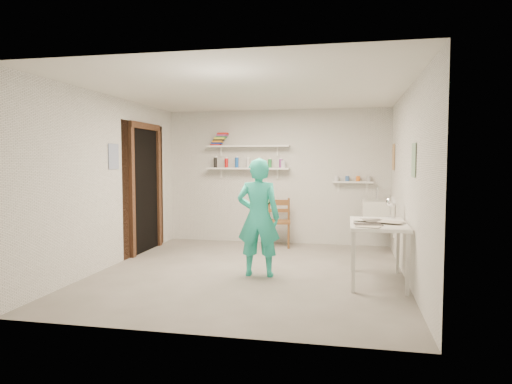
% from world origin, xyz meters
% --- Properties ---
extents(floor, '(4.00, 4.50, 0.02)m').
position_xyz_m(floor, '(0.00, 0.00, -0.01)').
color(floor, slate).
rests_on(floor, ground).
extents(ceiling, '(4.00, 4.50, 0.02)m').
position_xyz_m(ceiling, '(0.00, 0.00, 2.41)').
color(ceiling, silver).
rests_on(ceiling, wall_back).
extents(wall_back, '(4.00, 0.02, 2.40)m').
position_xyz_m(wall_back, '(0.00, 2.26, 1.20)').
color(wall_back, silver).
rests_on(wall_back, ground).
extents(wall_front, '(4.00, 0.02, 2.40)m').
position_xyz_m(wall_front, '(0.00, -2.26, 1.20)').
color(wall_front, silver).
rests_on(wall_front, ground).
extents(wall_left, '(0.02, 4.50, 2.40)m').
position_xyz_m(wall_left, '(-2.01, 0.00, 1.20)').
color(wall_left, silver).
rests_on(wall_left, ground).
extents(wall_right, '(0.02, 4.50, 2.40)m').
position_xyz_m(wall_right, '(2.01, 0.00, 1.20)').
color(wall_right, silver).
rests_on(wall_right, ground).
extents(doorway_recess, '(0.02, 0.90, 2.00)m').
position_xyz_m(doorway_recess, '(-1.99, 1.05, 1.00)').
color(doorway_recess, black).
rests_on(doorway_recess, wall_left).
extents(corridor_box, '(1.40, 1.50, 2.10)m').
position_xyz_m(corridor_box, '(-2.70, 1.05, 1.05)').
color(corridor_box, brown).
rests_on(corridor_box, ground).
extents(door_lintel, '(0.06, 1.05, 0.10)m').
position_xyz_m(door_lintel, '(-1.97, 1.05, 2.05)').
color(door_lintel, brown).
rests_on(door_lintel, wall_left).
extents(door_jamb_near, '(0.06, 0.10, 2.00)m').
position_xyz_m(door_jamb_near, '(-1.97, 0.55, 1.00)').
color(door_jamb_near, brown).
rests_on(door_jamb_near, ground).
extents(door_jamb_far, '(0.06, 0.10, 2.00)m').
position_xyz_m(door_jamb_far, '(-1.97, 1.55, 1.00)').
color(door_jamb_far, brown).
rests_on(door_jamb_far, ground).
extents(shelf_lower, '(1.50, 0.22, 0.03)m').
position_xyz_m(shelf_lower, '(-0.50, 2.13, 1.35)').
color(shelf_lower, white).
rests_on(shelf_lower, wall_back).
extents(shelf_upper, '(1.50, 0.22, 0.03)m').
position_xyz_m(shelf_upper, '(-0.50, 2.13, 1.75)').
color(shelf_upper, white).
rests_on(shelf_upper, wall_back).
extents(ledge_shelf, '(0.70, 0.14, 0.03)m').
position_xyz_m(ledge_shelf, '(1.35, 2.17, 1.12)').
color(ledge_shelf, white).
rests_on(ledge_shelf, wall_back).
extents(poster_left, '(0.01, 0.28, 0.36)m').
position_xyz_m(poster_left, '(-1.99, 0.05, 1.55)').
color(poster_left, '#334C7F').
rests_on(poster_left, wall_left).
extents(poster_right_a, '(0.01, 0.34, 0.42)m').
position_xyz_m(poster_right_a, '(1.99, 1.80, 1.55)').
color(poster_right_a, '#995933').
rests_on(poster_right_a, wall_right).
extents(poster_right_b, '(0.01, 0.30, 0.38)m').
position_xyz_m(poster_right_b, '(1.99, -0.55, 1.50)').
color(poster_right_b, '#3F724C').
rests_on(poster_right_b, wall_right).
extents(belfast_sink, '(0.48, 0.60, 0.30)m').
position_xyz_m(belfast_sink, '(1.75, 1.70, 0.70)').
color(belfast_sink, white).
rests_on(belfast_sink, wall_right).
extents(man, '(0.57, 0.39, 1.52)m').
position_xyz_m(man, '(0.15, -0.16, 0.76)').
color(man, '#27C5A8').
rests_on(man, ground).
extents(wall_clock, '(0.28, 0.05, 0.27)m').
position_xyz_m(wall_clock, '(0.16, 0.06, 1.02)').
color(wall_clock, beige).
rests_on(wall_clock, man).
extents(wooden_chair, '(0.45, 0.43, 0.87)m').
position_xyz_m(wooden_chair, '(0.11, 1.85, 0.43)').
color(wooden_chair, brown).
rests_on(wooden_chair, ground).
extents(work_table, '(0.67, 1.11, 0.74)m').
position_xyz_m(work_table, '(1.64, -0.19, 0.37)').
color(work_table, white).
rests_on(work_table, ground).
extents(desk_lamp, '(0.14, 0.14, 0.14)m').
position_xyz_m(desk_lamp, '(1.82, 0.25, 0.96)').
color(desk_lamp, white).
rests_on(desk_lamp, work_table).
extents(spray_cans, '(1.26, 0.06, 0.17)m').
position_xyz_m(spray_cans, '(-0.50, 2.13, 1.45)').
color(spray_cans, black).
rests_on(spray_cans, shelf_lower).
extents(book_stack, '(0.32, 0.14, 0.22)m').
position_xyz_m(book_stack, '(-1.03, 2.13, 1.88)').
color(book_stack, red).
rests_on(book_stack, shelf_upper).
extents(ledge_pots, '(0.48, 0.07, 0.09)m').
position_xyz_m(ledge_pots, '(1.35, 2.17, 1.18)').
color(ledge_pots, silver).
rests_on(ledge_pots, ledge_shelf).
extents(papers, '(0.30, 0.22, 0.03)m').
position_xyz_m(papers, '(1.64, -0.19, 0.76)').
color(papers, silver).
rests_on(papers, work_table).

